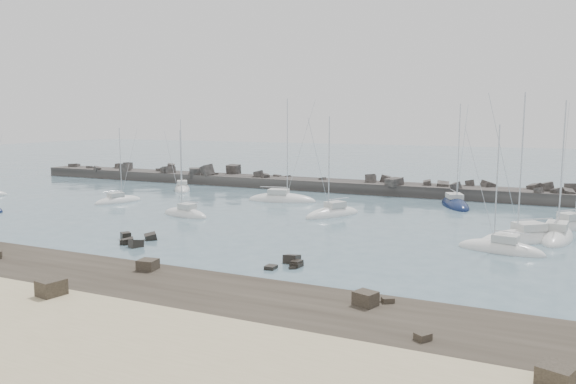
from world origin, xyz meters
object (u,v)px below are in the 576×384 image
object	(u,v)px
sailboat_3	(118,201)
sailboat_8	(501,250)
sailboat_9	(557,238)
sailboat_10	(524,240)
sailboat_1	(182,189)
sailboat_5	(185,215)
sailboat_7	(455,205)
sailboat_11	(571,227)
sailboat_4	(282,200)
sailboat_6	(333,215)

from	to	relation	value
sailboat_3	sailboat_8	xyz separation A→B (m)	(55.06, -8.43, 0.01)
sailboat_9	sailboat_10	size ratio (longest dim) A/B	0.95
sailboat_1	sailboat_5	xyz separation A→B (m)	(15.90, -21.27, 0.00)
sailboat_7	sailboat_11	bearing A→B (deg)	-36.68
sailboat_10	sailboat_4	bearing A→B (deg)	157.95
sailboat_6	sailboat_7	xyz separation A→B (m)	(13.18, 14.96, -0.01)
sailboat_3	sailboat_8	size ratio (longest dim) A/B	0.92
sailboat_5	sailboat_9	xyz separation A→B (m)	(43.80, 5.33, 0.01)
sailboat_3	sailboat_9	xyz separation A→B (m)	(59.92, -0.01, 0.02)
sailboat_3	sailboat_4	size ratio (longest dim) A/B	0.73
sailboat_3	sailboat_6	size ratio (longest dim) A/B	0.87
sailboat_4	sailboat_5	size ratio (longest dim) A/B	1.38
sailboat_4	sailboat_6	bearing A→B (deg)	-36.50
sailboat_4	sailboat_10	xyz separation A→B (m)	(35.00, -14.18, 0.01)
sailboat_9	sailboat_10	distance (m)	3.98
sailboat_7	sailboat_10	xyz separation A→B (m)	(10.22, -20.56, 0.01)
sailboat_5	sailboat_11	size ratio (longest dim) A/B	0.92
sailboat_10	sailboat_11	size ratio (longest dim) A/B	1.25
sailboat_1	sailboat_3	world-z (taller)	sailboat_1
sailboat_3	sailboat_11	distance (m)	61.82
sailboat_1	sailboat_4	world-z (taller)	sailboat_4
sailboat_7	sailboat_11	xyz separation A→B (m)	(14.77, -11.00, 0.02)
sailboat_1	sailboat_7	distance (m)	46.48
sailboat_9	sailboat_3	bearing A→B (deg)	179.99
sailboat_8	sailboat_9	world-z (taller)	sailboat_9
sailboat_10	sailboat_11	world-z (taller)	sailboat_10
sailboat_6	sailboat_9	world-z (taller)	sailboat_9
sailboat_6	sailboat_8	world-z (taller)	sailboat_6
sailboat_1	sailboat_3	distance (m)	15.93
sailboat_5	sailboat_11	bearing A→B (deg)	15.24
sailboat_3	sailboat_5	world-z (taller)	sailboat_3
sailboat_11	sailboat_10	bearing A→B (deg)	-115.44
sailboat_7	sailboat_8	size ratio (longest dim) A/B	1.20
sailboat_1	sailboat_5	world-z (taller)	sailboat_1
sailboat_3	sailboat_6	xyz separation A→B (m)	(33.47, 3.03, 0.02)
sailboat_7	sailboat_9	xyz separation A→B (m)	(13.27, -18.00, 0.01)
sailboat_6	sailboat_11	xyz separation A→B (m)	(27.95, 3.96, 0.00)
sailboat_5	sailboat_6	world-z (taller)	sailboat_6
sailboat_8	sailboat_11	xyz separation A→B (m)	(6.36, 15.42, 0.01)
sailboat_7	sailboat_8	xyz separation A→B (m)	(8.41, -26.42, 0.00)
sailboat_4	sailboat_6	world-z (taller)	sailboat_4
sailboat_5	sailboat_6	distance (m)	19.26
sailboat_8	sailboat_9	bearing A→B (deg)	60.01
sailboat_4	sailboat_9	distance (m)	39.78
sailboat_4	sailboat_6	xyz separation A→B (m)	(11.59, -8.58, 0.01)
sailboat_5	sailboat_6	bearing A→B (deg)	25.77
sailboat_5	sailboat_6	size ratio (longest dim) A/B	0.87
sailboat_3	sailboat_5	bearing A→B (deg)	-18.34
sailboat_1	sailboat_11	world-z (taller)	sailboat_1
sailboat_11	sailboat_9	bearing A→B (deg)	-102.08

